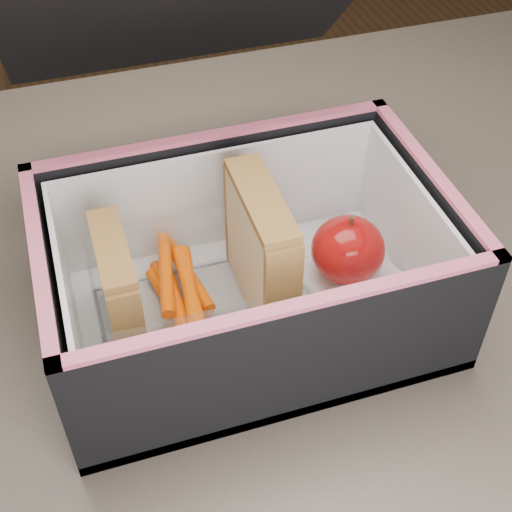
{
  "coord_description": "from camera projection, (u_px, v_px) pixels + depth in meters",
  "views": [
    {
      "loc": [
        -0.16,
        -0.45,
        1.23
      ],
      "look_at": [
        -0.03,
        -0.04,
        0.81
      ],
      "focal_mm": 50.0,
      "sensor_mm": 36.0,
      "label": 1
    }
  ],
  "objects": [
    {
      "name": "kitchen_table",
      "position": [
        275.0,
        327.0,
        0.74
      ],
      "size": [
        1.2,
        0.8,
        0.75
      ],
      "color": "brown",
      "rests_on": "ground"
    },
    {
      "name": "lunch_bag",
      "position": [
        246.0,
        257.0,
        0.58
      ],
      "size": [
        0.32,
        0.36,
        0.28
      ],
      "color": "black",
      "rests_on": "kitchen_table"
    },
    {
      "name": "plastic_tub",
      "position": [
        193.0,
        289.0,
        0.59
      ],
      "size": [
        0.16,
        0.11,
        0.07
      ],
      "primitive_type": null,
      "color": "white",
      "rests_on": "lunch_bag"
    },
    {
      "name": "sandwich_left",
      "position": [
        119.0,
        290.0,
        0.56
      ],
      "size": [
        0.02,
        0.09,
        0.1
      ],
      "color": "beige",
      "rests_on": "plastic_tub"
    },
    {
      "name": "sandwich_right",
      "position": [
        261.0,
        250.0,
        0.58
      ],
      "size": [
        0.03,
        0.11,
        0.12
      ],
      "color": "beige",
      "rests_on": "plastic_tub"
    },
    {
      "name": "carrot_sticks",
      "position": [
        181.0,
        298.0,
        0.6
      ],
      "size": [
        0.05,
        0.14,
        0.03
      ],
      "color": "#D23A00",
      "rests_on": "plastic_tub"
    },
    {
      "name": "paper_napkin",
      "position": [
        349.0,
        278.0,
        0.64
      ],
      "size": [
        0.1,
        0.1,
        0.01
      ],
      "primitive_type": "cube",
      "rotation": [
        0.0,
        0.0,
        0.42
      ],
      "color": "white",
      "rests_on": "lunch_bag"
    },
    {
      "name": "red_apple",
      "position": [
        348.0,
        250.0,
        0.61
      ],
      "size": [
        0.08,
        0.08,
        0.07
      ],
      "rotation": [
        0.0,
        0.0,
        -0.34
      ],
      "color": "maroon",
      "rests_on": "paper_napkin"
    }
  ]
}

